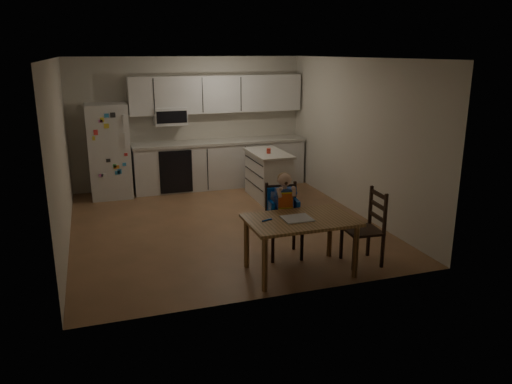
{
  "coord_description": "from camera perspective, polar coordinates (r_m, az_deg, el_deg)",
  "views": [
    {
      "loc": [
        -1.82,
        -7.13,
        2.6
      ],
      "look_at": [
        0.08,
        -1.4,
        0.88
      ],
      "focal_mm": 35.0,
      "sensor_mm": 36.0,
      "label": 1
    }
  ],
  "objects": [
    {
      "name": "kitchen_island",
      "position": [
        9.04,
        1.41,
        1.96
      ],
      "size": [
        0.61,
        1.16,
        0.85
      ],
      "color": "silver",
      "rests_on": "ground"
    },
    {
      "name": "red_cup",
      "position": [
        8.83,
        1.45,
        4.73
      ],
      "size": [
        0.07,
        0.07,
        0.09
      ],
      "primitive_type": "cylinder",
      "color": "#B62E1E",
      "rests_on": "kitchen_island"
    },
    {
      "name": "toddler_spoon",
      "position": [
        5.83,
        1.19,
        -3.24
      ],
      "size": [
        0.12,
        0.06,
        0.02
      ],
      "primitive_type": "cylinder",
      "rotation": [
        0.0,
        1.57,
        0.35
      ],
      "color": "#0B48BE",
      "rests_on": "dining_table"
    },
    {
      "name": "refrigerator",
      "position": [
        9.45,
        -16.45,
        4.53
      ],
      "size": [
        0.72,
        0.7,
        1.7
      ],
      "primitive_type": "cube",
      "color": "silver",
      "rests_on": "ground"
    },
    {
      "name": "kitchen_run",
      "position": [
        9.81,
        -4.41,
        5.69
      ],
      "size": [
        3.37,
        0.62,
        2.15
      ],
      "color": "silver",
      "rests_on": "ground"
    },
    {
      "name": "room",
      "position": [
        7.94,
        -4.87,
        6.0
      ],
      "size": [
        4.52,
        5.01,
        2.51
      ],
      "color": "brown",
      "rests_on": "ground"
    },
    {
      "name": "chair_side",
      "position": [
        6.39,
        12.89,
        -3.39
      ],
      "size": [
        0.45,
        0.45,
        0.95
      ],
      "rotation": [
        0.0,
        0.0,
        -1.64
      ],
      "color": "black",
      "rests_on": "ground"
    },
    {
      "name": "chair_booster",
      "position": [
        6.43,
        3.14,
        -1.56
      ],
      "size": [
        0.47,
        0.47,
        1.12
      ],
      "rotation": [
        0.0,
        0.0,
        -0.12
      ],
      "color": "black",
      "rests_on": "ground"
    },
    {
      "name": "napkin",
      "position": [
        5.91,
        4.72,
        -3.03
      ],
      "size": [
        0.34,
        0.29,
        0.01
      ],
      "primitive_type": "cube",
      "color": "silver",
      "rests_on": "dining_table"
    },
    {
      "name": "dining_table",
      "position": [
        5.96,
        5.1,
        -3.89
      ],
      "size": [
        1.28,
        0.82,
        0.69
      ],
      "color": "brown",
      "rests_on": "ground"
    }
  ]
}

